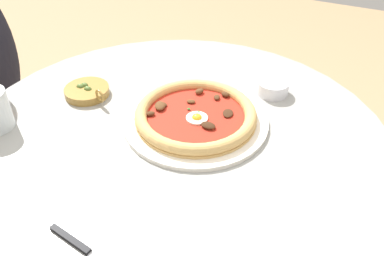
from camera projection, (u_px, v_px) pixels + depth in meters
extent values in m
cylinder|color=#999993|center=(174.00, 141.00, 0.90)|extent=(0.95, 0.95, 0.03)
cylinder|color=gray|center=(178.00, 242.00, 1.13)|extent=(0.10, 0.10, 0.69)
cylinder|color=white|center=(196.00, 121.00, 0.93)|extent=(0.33, 0.33, 0.01)
cylinder|color=tan|center=(196.00, 118.00, 0.92)|extent=(0.27, 0.27, 0.01)
torus|color=tan|center=(196.00, 114.00, 0.92)|extent=(0.27, 0.27, 0.03)
cylinder|color=red|center=(196.00, 116.00, 0.92)|extent=(0.26, 0.26, 0.00)
cylinder|color=white|center=(197.00, 118.00, 0.91)|extent=(0.05, 0.05, 0.00)
ellipsoid|color=yellow|center=(197.00, 117.00, 0.91)|extent=(0.02, 0.02, 0.02)
ellipsoid|color=brown|center=(191.00, 101.00, 0.96)|extent=(0.02, 0.02, 0.01)
ellipsoid|color=#3D2314|center=(228.00, 113.00, 0.92)|extent=(0.03, 0.04, 0.01)
ellipsoid|color=#4C2D19|center=(151.00, 114.00, 0.92)|extent=(0.02, 0.02, 0.01)
ellipsoid|color=brown|center=(199.00, 91.00, 0.99)|extent=(0.02, 0.03, 0.01)
ellipsoid|color=#4C2D19|center=(225.00, 94.00, 0.98)|extent=(0.03, 0.02, 0.01)
ellipsoid|color=#4C2D19|center=(162.00, 104.00, 0.95)|extent=(0.03, 0.02, 0.01)
ellipsoid|color=#3D2314|center=(208.00, 125.00, 0.88)|extent=(0.04, 0.03, 0.01)
ellipsoid|color=brown|center=(160.00, 106.00, 0.94)|extent=(0.04, 0.04, 0.01)
ellipsoid|color=#4C2D19|center=(217.00, 97.00, 0.97)|extent=(0.02, 0.02, 0.01)
ellipsoid|color=#2D6B28|center=(194.00, 117.00, 0.91)|extent=(0.01, 0.01, 0.00)
ellipsoid|color=#2D6B28|center=(199.00, 112.00, 0.93)|extent=(0.01, 0.01, 0.00)
ellipsoid|color=#2D6B28|center=(190.00, 109.00, 0.93)|extent=(0.01, 0.01, 0.00)
cube|color=black|center=(70.00, 239.00, 0.67)|extent=(0.09, 0.03, 0.01)
cylinder|color=white|center=(273.00, 87.00, 1.02)|extent=(0.08, 0.08, 0.03)
cylinder|color=olive|center=(273.00, 85.00, 1.01)|extent=(0.06, 0.06, 0.01)
cylinder|color=olive|center=(87.00, 91.00, 1.02)|extent=(0.11, 0.11, 0.02)
torus|color=olive|center=(100.00, 96.00, 0.97)|extent=(0.03, 0.02, 0.03)
ellipsoid|color=#516B2D|center=(80.00, 87.00, 1.02)|extent=(0.02, 0.02, 0.02)
ellipsoid|color=#516B2D|center=(88.00, 89.00, 1.01)|extent=(0.02, 0.02, 0.02)
ellipsoid|color=#516B2D|center=(85.00, 85.00, 1.02)|extent=(0.02, 0.02, 0.02)
cube|color=#282833|center=(7.00, 191.00, 1.47)|extent=(0.30, 0.35, 0.45)
cylinder|color=#B7B2A8|center=(74.00, 169.00, 1.54)|extent=(0.02, 0.02, 0.47)
cylinder|color=#B7B2A8|center=(0.00, 139.00, 1.69)|extent=(0.02, 0.02, 0.47)
cylinder|color=#8E6B4C|center=(362.00, 196.00, 1.45)|extent=(0.02, 0.02, 0.44)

